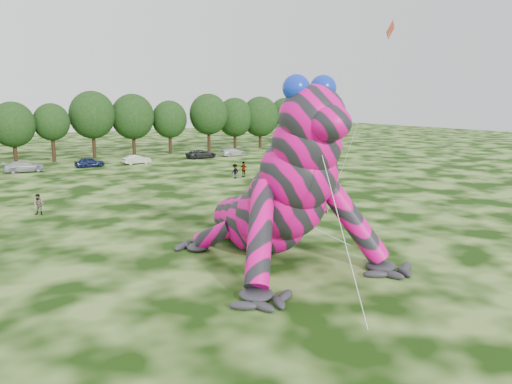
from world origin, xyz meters
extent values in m
plane|color=#16330A|center=(0.00, 0.00, 0.00)|extent=(240.00, 240.00, 0.00)
cube|color=red|center=(14.60, 4.98, 14.40)|extent=(1.50, 1.04, 1.17)
cylinder|color=silver|center=(13.69, 7.16, 7.20)|extent=(0.02, 0.02, 15.15)
cylinder|color=#382314|center=(12.79, 9.34, 0.12)|extent=(0.08, 0.08, 0.24)
imported|color=#A5A9AE|center=(-4.47, 48.54, 0.73)|extent=(5.04, 2.12, 1.45)
imported|color=#141E45|center=(3.92, 48.57, 0.67)|extent=(4.02, 1.76, 1.35)
imported|color=beige|center=(10.53, 48.16, 0.66)|extent=(4.05, 1.59, 1.31)
imported|color=#242426|center=(21.44, 49.02, 0.67)|extent=(4.82, 2.22, 1.34)
imported|color=silver|center=(27.22, 48.93, 0.64)|extent=(4.44, 1.93, 1.27)
imported|color=gray|center=(15.70, 29.09, 0.87)|extent=(1.26, 0.93, 1.75)
imported|color=gray|center=(17.24, 29.64, 0.94)|extent=(0.83, 1.19, 1.88)
imported|color=gray|center=(-7.36, 22.01, 0.88)|extent=(1.08, 1.04, 1.76)
camera|label=1|loc=(-14.40, -21.33, 9.63)|focal=35.00mm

